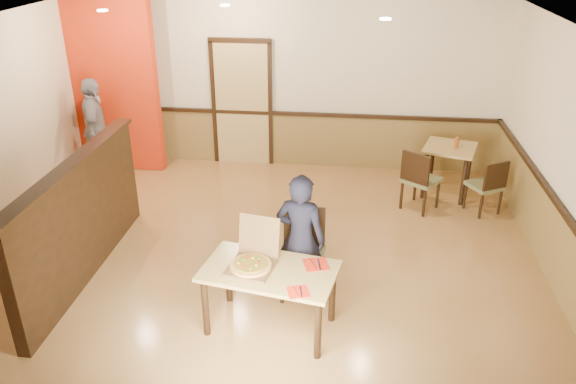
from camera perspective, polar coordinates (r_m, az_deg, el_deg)
name	(u,v)px	position (r m, az deg, el deg)	size (l,w,h in m)	color
floor	(256,274)	(6.86, -3.27, -8.27)	(7.00, 7.00, 0.00)	#B88447
ceiling	(249,37)	(5.79, -3.98, 15.41)	(7.00, 7.00, 0.00)	black
wall_back	(289,85)	(9.47, 0.13, 10.83)	(7.00, 7.00, 0.00)	beige
wainscot_back	(289,139)	(9.73, 0.11, 5.36)	(7.00, 0.04, 0.90)	olive
chair_rail_back	(289,114)	(9.56, 0.10, 7.97)	(7.00, 0.06, 0.06)	black
wainscot_right	(564,260)	(6.97, 26.20, -6.23)	(0.04, 7.00, 0.90)	olive
chair_rail_right	(571,223)	(6.75, 26.81, -2.82)	(0.06, 7.00, 0.06)	black
back_door	(242,104)	(9.65, -4.68, 8.86)	(0.90, 0.06, 2.10)	tan
booth_partition	(81,219)	(6.92, -20.27, -2.55)	(0.20, 3.10, 1.44)	black
red_accent_panel	(110,87)	(9.77, -17.66, 10.09)	(1.60, 0.20, 2.78)	red
spot_a	(102,10)	(8.19, -18.33, 17.11)	(0.14, 0.14, 0.02)	#FFDCB2
spot_b	(225,5)	(8.37, -6.43, 18.34)	(0.14, 0.14, 0.02)	#FFDCB2
spot_c	(385,19)	(7.18, 9.88, 16.95)	(0.14, 0.14, 0.02)	#FFDCB2
main_table	(270,278)	(5.70, -1.88, -8.76)	(1.45, 0.99, 0.71)	#B0904A
diner_chair	(303,249)	(6.29, 1.52, -5.81)	(0.49, 0.49, 0.99)	olive
side_chair_left	(419,178)	(8.30, 13.18, 1.38)	(0.64, 0.64, 0.93)	olive
side_chair_right	(488,184)	(8.49, 19.65, 0.73)	(0.57, 0.57, 0.84)	olive
side_table	(449,158)	(8.89, 16.02, 3.38)	(0.91, 0.91, 0.78)	#B0904A
diner	(300,239)	(6.05, 1.27, -4.81)	(0.55, 0.36, 1.51)	black
passerby	(96,130)	(9.53, -18.93, 5.97)	(0.98, 0.41, 1.67)	#92939A
pizza_box	(252,262)	(5.65, -3.65, -7.08)	(0.52, 0.58, 0.46)	brown
pizza	(251,265)	(5.63, -3.82, -7.43)	(0.41, 0.41, 0.03)	#DDA450
napkin_near	(298,292)	(5.32, 1.04, -10.10)	(0.25, 0.25, 0.01)	red
napkin_far	(316,264)	(5.71, 2.85, -7.36)	(0.30, 0.30, 0.01)	red
condiment	(457,142)	(8.78, 16.77, 4.85)	(0.07, 0.07, 0.16)	brown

